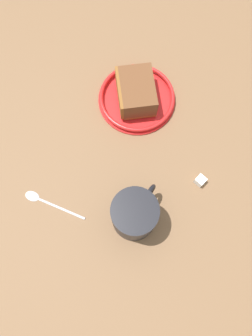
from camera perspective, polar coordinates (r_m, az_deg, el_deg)
The scene contains 6 objects.
ground_plane at distance 69.09cm, azimuth -1.04°, elevation 3.90°, with size 125.76×125.76×2.23cm, color brown.
small_plate at distance 71.77cm, azimuth 1.95°, elevation 12.33°, with size 16.99×16.99×1.84cm.
cake_slice at distance 69.40cm, azimuth 1.80°, elevation 13.40°, with size 12.35×12.49×5.20cm.
tea_mug at distance 58.86cm, azimuth 1.56°, elevation -8.27°, with size 11.08×8.42×10.22cm.
teaspoon at distance 66.44cm, azimuth -14.71°, elevation -5.55°, with size 5.09×12.97×0.80cm.
sugar_cube at distance 66.34cm, azimuth 13.08°, elevation -2.18°, with size 1.84×1.84×1.84cm, color white.
Camera 1 is at (18.18, 16.87, 63.37)cm, focal length 34.28 mm.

